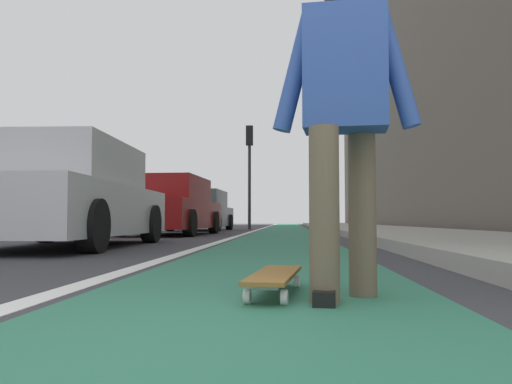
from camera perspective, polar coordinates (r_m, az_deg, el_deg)
ground_plane at (r=11.06m, az=2.99°, el=-5.16°), size 80.00×80.00×0.00m
bike_lane_paint at (r=25.05m, az=3.43°, el=-4.04°), size 56.00×1.84×0.00m
lane_stripe_white at (r=21.09m, az=0.44°, el=-4.20°), size 52.00×0.16×0.01m
sidewalk_curb at (r=19.26m, az=12.20°, el=-4.02°), size 52.00×3.20×0.15m
building_facade at (r=24.43m, az=16.50°, el=11.50°), size 40.00×1.20×13.03m
skateboard at (r=2.63m, az=2.13°, el=-9.52°), size 0.86×0.29×0.11m
skater_person at (r=2.54m, az=9.91°, el=9.44°), size 0.44×0.72×1.64m
parked_car_near at (r=7.70m, az=-20.79°, el=-0.55°), size 4.45×2.11×1.48m
parked_car_mid at (r=13.20m, az=-9.56°, el=-1.72°), size 4.61×2.05×1.48m
parked_car_far at (r=18.71m, az=-6.16°, el=-2.20°), size 4.47×1.97×1.46m
traffic_light at (r=20.81m, az=-0.74°, el=3.89°), size 0.33×0.28×4.25m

